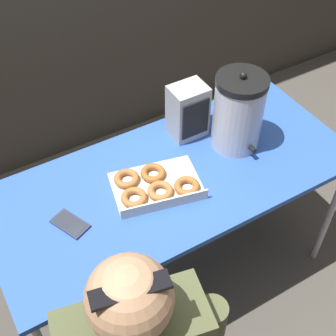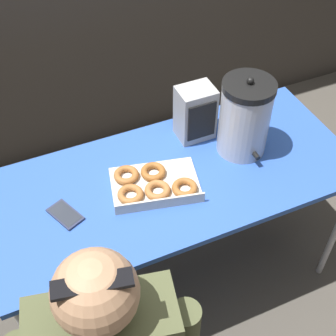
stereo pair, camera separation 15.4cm
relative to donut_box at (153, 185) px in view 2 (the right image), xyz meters
name	(u,v)px [view 2 (the right image)]	position (x,y,z in m)	size (l,w,h in m)	color
ground_plane	(173,275)	(0.11, 0.03, -0.79)	(12.00, 12.00, 0.00)	#4C473F
folding_table	(174,184)	(0.11, 0.03, -0.07)	(1.56, 0.69, 0.77)	#2D56B2
donut_box	(153,185)	(0.00, 0.00, 0.00)	(0.40, 0.32, 0.05)	beige
coffee_urn	(245,117)	(0.45, 0.07, 0.15)	(0.22, 0.25, 0.37)	#B7B7BC
cell_phone	(65,214)	(-0.36, 0.01, -0.01)	(0.13, 0.16, 0.01)	#2D334C
space_heater	(195,113)	(0.30, 0.23, 0.11)	(0.16, 0.13, 0.25)	#9E9E9E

